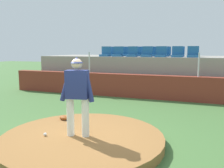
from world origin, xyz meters
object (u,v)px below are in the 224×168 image
(stadium_chair_6, at_px, (193,54))
(stadium_chair_0, at_px, (106,53))
(pitcher, at_px, (77,91))
(stadium_chair_16, at_px, (141,53))
(stadium_chair_3, at_px, (147,54))
(stadium_chair_8, at_px, (124,53))
(stadium_chair_19, at_px, (180,53))
(stadium_chair_20, at_px, (194,53))
(stadium_chair_17, at_px, (153,53))
(stadium_chair_7, at_px, (112,53))
(stadium_chair_12, at_px, (179,53))
(stadium_chair_14, at_px, (117,53))
(stadium_chair_1, at_px, (118,53))
(stadium_chair_2, at_px, (132,53))
(stadium_chair_10, at_px, (151,53))
(stadium_chair_15, at_px, (128,53))
(stadium_chair_9, at_px, (137,53))
(baseball, at_px, (45,134))
(stadium_chair_11, at_px, (165,53))
(stadium_chair_5, at_px, (177,54))
(stadium_chair_18, at_px, (166,53))
(stadium_chair_4, at_px, (161,54))
(stadium_chair_13, at_px, (194,54))
(fielding_glove, at_px, (64,118))

(stadium_chair_6, bearing_deg, stadium_chair_0, -0.66)
(pitcher, height_order, stadium_chair_16, stadium_chair_16)
(stadium_chair_3, relative_size, stadium_chair_8, 1.00)
(stadium_chair_19, distance_m, stadium_chair_20, 0.70)
(stadium_chair_8, xyz_separation_m, stadium_chair_17, (1.38, 0.88, 0.00))
(stadium_chair_7, bearing_deg, stadium_chair_0, 89.02)
(stadium_chair_12, bearing_deg, stadium_chair_14, -14.24)
(stadium_chair_1, height_order, stadium_chair_16, same)
(stadium_chair_1, relative_size, stadium_chair_2, 1.00)
(stadium_chair_10, bearing_deg, stadium_chair_15, -30.96)
(stadium_chair_17, bearing_deg, stadium_chair_10, 92.97)
(stadium_chair_0, height_order, stadium_chair_1, same)
(stadium_chair_6, bearing_deg, stadium_chair_8, -14.95)
(stadium_chair_9, distance_m, stadium_chair_20, 2.94)
(baseball, relative_size, stadium_chair_14, 0.15)
(stadium_chair_16, bearing_deg, baseball, 89.44)
(pitcher, bearing_deg, stadium_chair_11, 73.39)
(pitcher, relative_size, stadium_chair_5, 3.51)
(stadium_chair_14, distance_m, stadium_chair_18, 2.77)
(stadium_chair_10, relative_size, stadium_chair_18, 1.00)
(stadium_chair_1, xyz_separation_m, stadium_chair_5, (2.84, 0.02, 0.00))
(stadium_chair_5, distance_m, stadium_chair_19, 1.80)
(stadium_chair_20, bearing_deg, baseball, 72.17)
(baseball, height_order, stadium_chair_6, stadium_chair_6)
(stadium_chair_1, distance_m, stadium_chair_4, 2.12)
(stadium_chair_1, height_order, stadium_chair_6, same)
(stadium_chair_8, relative_size, stadium_chair_20, 1.00)
(stadium_chair_14, height_order, stadium_chair_15, same)
(stadium_chair_18, bearing_deg, baseball, 80.66)
(stadium_chair_6, xyz_separation_m, stadium_chair_11, (-1.37, 0.92, 0.00))
(stadium_chair_4, bearing_deg, stadium_chair_17, -68.33)
(stadium_chair_2, xyz_separation_m, stadium_chair_6, (2.79, -0.01, 0.00))
(stadium_chair_6, bearing_deg, stadium_chair_18, -51.86)
(stadium_chair_14, xyz_separation_m, stadium_chair_18, (2.77, -0.03, 0.00))
(stadium_chair_13, bearing_deg, stadium_chair_5, 51.28)
(stadium_chair_1, xyz_separation_m, stadium_chair_18, (2.11, 1.76, 0.00))
(stadium_chair_4, relative_size, stadium_chair_15, 1.00)
(baseball, height_order, stadium_chair_7, stadium_chair_7)
(stadium_chair_16, distance_m, stadium_chair_20, 2.76)
(pitcher, relative_size, stadium_chair_9, 3.51)
(stadium_chair_6, distance_m, stadium_chair_20, 1.84)
(stadium_chair_3, height_order, stadium_chair_18, same)
(stadium_chair_5, xyz_separation_m, stadium_chair_9, (-2.12, 0.86, 0.00))
(stadium_chair_1, bearing_deg, stadium_chair_16, -112.69)
(fielding_glove, height_order, stadium_chair_20, stadium_chair_20)
(stadium_chair_8, distance_m, stadium_chair_9, 0.70)
(stadium_chair_18, bearing_deg, pitcher, 84.92)
(stadium_chair_15, bearing_deg, baseball, 94.33)
(stadium_chair_1, bearing_deg, stadium_chair_14, -69.86)
(stadium_chair_4, bearing_deg, stadium_chair_15, -40.34)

